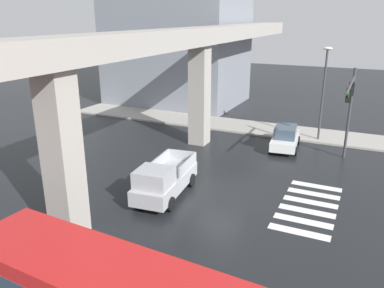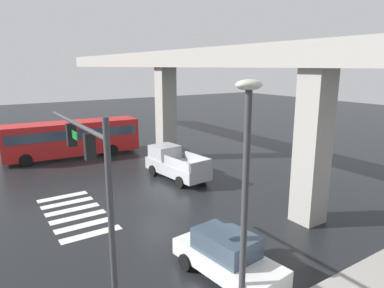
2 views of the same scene
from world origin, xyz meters
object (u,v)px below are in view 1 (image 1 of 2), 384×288
at_px(pickup_truck, 163,181).
at_px(sedan_white, 285,138).
at_px(street_lamp_near_corner, 324,83).
at_px(traffic_signal_mast, 350,100).

height_order(pickup_truck, sedan_white, pickup_truck).
bearing_deg(street_lamp_near_corner, pickup_truck, 156.12).
bearing_deg(traffic_signal_mast, sedan_white, 65.88).
bearing_deg(sedan_white, pickup_truck, 159.07).
relative_size(pickup_truck, street_lamp_near_corner, 0.73).
relative_size(pickup_truck, traffic_signal_mast, 0.81).
height_order(sedan_white, street_lamp_near_corner, street_lamp_near_corner).
distance_m(traffic_signal_mast, street_lamp_near_corner, 5.34).
bearing_deg(pickup_truck, traffic_signal_mast, -42.59).
relative_size(sedan_white, street_lamp_near_corner, 0.62).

